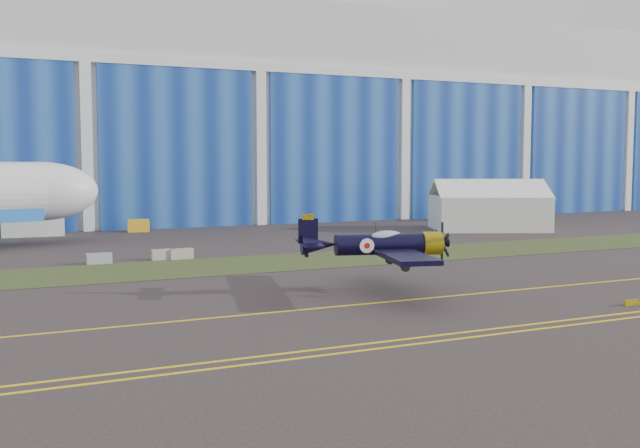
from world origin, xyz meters
name	(u,v)px	position (x,y,z in m)	size (l,w,h in m)	color
ground	(207,301)	(0.00, 0.00, 0.00)	(260.00, 260.00, 0.00)	#352D2E
grass_median	(155,270)	(0.00, 14.00, 0.02)	(260.00, 10.00, 0.02)	#475128
hangar	(64,116)	(0.00, 71.79, 14.96)	(220.00, 45.70, 30.00)	silver
taxiway_centreline	(234,316)	(0.00, -5.00, 0.01)	(200.00, 0.20, 0.02)	yellow
edge_line_near	(305,358)	(0.00, -14.50, 0.01)	(80.00, 0.20, 0.02)	yellow
edge_line_far	(296,352)	(0.00, -13.50, 0.01)	(80.00, 0.20, 0.02)	yellow
guard_board_right	(632,303)	(22.00, -12.00, 0.17)	(1.20, 0.15, 0.35)	yellow
warbird	(380,244)	(10.71, -2.19, 3.14)	(13.90, 15.53, 3.92)	black
tent	(488,204)	(44.70, 30.72, 3.12)	(16.25, 14.41, 6.24)	white
shipping_container	(33,223)	(-6.47, 45.89, 1.43)	(6.58, 2.63, 2.85)	white
tug	(138,226)	(5.25, 46.03, 0.73)	(2.51, 1.57, 1.46)	gold
gse_box	(445,214)	(48.00, 44.80, 0.97)	(3.23, 1.72, 1.94)	tan
barrier_a	(99,259)	(-3.39, 19.21, 0.45)	(2.00, 0.60, 0.90)	gray
barrier_b	(163,255)	(1.99, 19.70, 0.45)	(2.00, 0.60, 0.90)	#9C9B92
barrier_c	(181,254)	(3.52, 19.50, 0.45)	(2.00, 0.60, 0.90)	#9E9E8A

